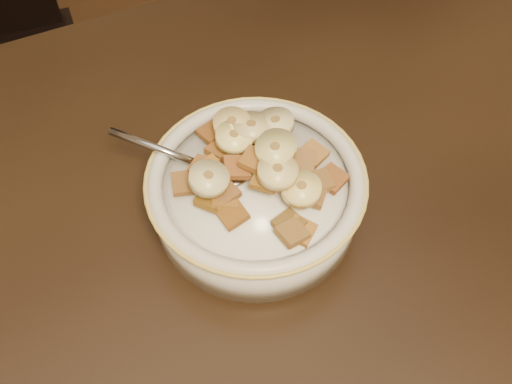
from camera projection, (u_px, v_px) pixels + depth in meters
name	position (u px, v px, depth m)	size (l,w,h in m)	color
cereal_bowl	(256.00, 199.00, 0.48)	(0.17, 0.17, 0.04)	beige
milk	(256.00, 184.00, 0.46)	(0.14, 0.14, 0.00)	silver
spoon	(224.00, 173.00, 0.46)	(0.03, 0.04, 0.01)	#A8AABA
cereal_square_0	(259.00, 132.00, 0.48)	(0.02, 0.02, 0.01)	brown
cereal_square_1	(301.00, 231.00, 0.43)	(0.02, 0.02, 0.01)	#935B17
cereal_square_2	(292.00, 233.00, 0.42)	(0.02, 0.02, 0.01)	brown
cereal_square_3	(210.00, 170.00, 0.46)	(0.02, 0.02, 0.01)	#8C5F18
cereal_square_4	(313.00, 154.00, 0.47)	(0.02, 0.02, 0.01)	#9D6533
cereal_square_5	(272.00, 140.00, 0.48)	(0.02, 0.02, 0.01)	brown
cereal_square_6	(263.00, 139.00, 0.48)	(0.02, 0.02, 0.01)	brown
cereal_square_7	(212.00, 132.00, 0.48)	(0.02, 0.02, 0.01)	brown
cereal_square_8	(225.00, 199.00, 0.44)	(0.02, 0.02, 0.01)	#946125
cereal_square_9	(227.00, 131.00, 0.48)	(0.02, 0.02, 0.01)	brown
cereal_square_10	(224.00, 193.00, 0.44)	(0.02, 0.02, 0.01)	brown
cereal_square_11	(185.00, 183.00, 0.45)	(0.02, 0.02, 0.01)	brown
cereal_square_12	(289.00, 224.00, 0.43)	(0.02, 0.02, 0.01)	brown
cereal_square_13	(221.00, 150.00, 0.47)	(0.02, 0.02, 0.01)	brown
cereal_square_14	(319.00, 182.00, 0.45)	(0.02, 0.02, 0.01)	brown
cereal_square_15	(246.00, 126.00, 0.49)	(0.02, 0.02, 0.01)	brown
cereal_square_16	(312.00, 194.00, 0.44)	(0.02, 0.02, 0.01)	brown
cereal_square_17	(211.00, 199.00, 0.44)	(0.02, 0.02, 0.01)	brown
cereal_square_18	(266.00, 179.00, 0.44)	(0.02, 0.02, 0.01)	#9C631B
cereal_square_19	(302.00, 161.00, 0.46)	(0.02, 0.02, 0.01)	brown
cereal_square_20	(233.00, 214.00, 0.43)	(0.02, 0.02, 0.01)	brown
cereal_square_21	(237.00, 167.00, 0.45)	(0.02, 0.02, 0.01)	brown
cereal_square_22	(274.00, 122.00, 0.49)	(0.02, 0.02, 0.01)	brown
cereal_square_23	(204.00, 167.00, 0.46)	(0.02, 0.02, 0.01)	brown
cereal_square_24	(332.00, 178.00, 0.45)	(0.02, 0.02, 0.01)	brown
cereal_square_25	(255.00, 160.00, 0.44)	(0.02, 0.02, 0.01)	brown
cereal_square_26	(256.00, 144.00, 0.47)	(0.02, 0.02, 0.01)	brown
banana_slice_0	(234.00, 137.00, 0.46)	(0.03, 0.03, 0.01)	#FCED81
banana_slice_1	(278.00, 172.00, 0.43)	(0.03, 0.03, 0.01)	#FFE59A
banana_slice_2	(209.00, 179.00, 0.43)	(0.03, 0.03, 0.01)	#C9B785
banana_slice_3	(278.00, 146.00, 0.45)	(0.03, 0.03, 0.01)	#CEBD81
banana_slice_4	(275.00, 150.00, 0.44)	(0.03, 0.03, 0.01)	#D9CB79
banana_slice_5	(275.00, 123.00, 0.47)	(0.03, 0.03, 0.01)	beige
banana_slice_6	(301.00, 189.00, 0.43)	(0.03, 0.03, 0.01)	#ECC678
banana_slice_7	(251.00, 127.00, 0.47)	(0.03, 0.03, 0.01)	#CAB480
banana_slice_8	(232.00, 124.00, 0.47)	(0.03, 0.03, 0.01)	#E5CE82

